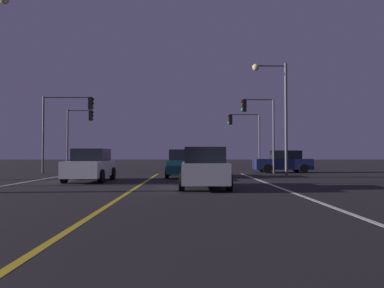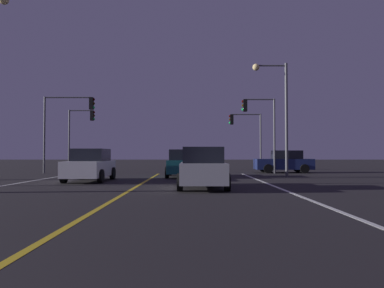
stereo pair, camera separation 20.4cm
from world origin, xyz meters
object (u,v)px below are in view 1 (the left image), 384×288
at_px(car_ahead_far, 183,164).
at_px(street_lamp_right_far, 277,103).
at_px(car_oncoming, 91,166).
at_px(car_lead_same_lane, 204,168).
at_px(traffic_light_far_right, 244,128).
at_px(traffic_light_far_left, 80,126).
at_px(car_crossing_side, 283,162).
at_px(traffic_light_near_right, 258,118).
at_px(traffic_light_near_left, 67,116).
at_px(street_lamp_right_near, 377,45).

xyz_separation_m(car_ahead_far, street_lamp_right_far, (5.94, -0.09, 3.77)).
bearing_deg(car_oncoming, car_lead_same_lane, 55.14).
distance_m(car_lead_same_lane, car_ahead_far, 7.77).
bearing_deg(traffic_light_far_right, traffic_light_far_left, 0.00).
bearing_deg(car_oncoming, car_crossing_side, 125.67).
bearing_deg(traffic_light_near_right, car_oncoming, 37.52).
height_order(traffic_light_far_right, street_lamp_right_far, street_lamp_right_far).
bearing_deg(car_crossing_side, car_oncoming, 35.67).
height_order(traffic_light_near_right, street_lamp_right_far, street_lamp_right_far).
distance_m(car_lead_same_lane, traffic_light_near_left, 15.72).
bearing_deg(traffic_light_near_left, traffic_light_far_left, 97.26).
bearing_deg(car_lead_same_lane, car_ahead_far, 7.47).
bearing_deg(traffic_light_far_left, car_ahead_far, -46.34).
distance_m(car_ahead_far, street_lamp_right_far, 7.04).
xyz_separation_m(car_oncoming, traffic_light_far_left, (-4.54, 13.43, 3.13)).
distance_m(traffic_light_far_right, traffic_light_far_left, 14.60).
xyz_separation_m(traffic_light_near_left, traffic_light_far_right, (13.90, 5.50, -0.51)).
distance_m(car_crossing_side, traffic_light_near_left, 16.62).
bearing_deg(traffic_light_near_left, car_ahead_far, -26.29).
relative_size(street_lamp_right_near, street_lamp_right_far, 1.02).
bearing_deg(car_lead_same_lane, traffic_light_far_right, -13.79).
bearing_deg(car_oncoming, traffic_light_far_right, 143.15).
bearing_deg(traffic_light_near_left, traffic_light_far_right, 21.59).
bearing_deg(street_lamp_right_near, traffic_light_near_right, -88.57).
bearing_deg(car_ahead_far, street_lamp_right_far, -90.84).
relative_size(car_lead_same_lane, car_oncoming, 1.00).
height_order(car_ahead_far, car_crossing_side, same).
bearing_deg(car_lead_same_lane, car_crossing_side, -27.12).
relative_size(car_lead_same_lane, traffic_light_near_right, 0.78).
xyz_separation_m(car_ahead_far, car_oncoming, (-4.77, -3.68, 0.00)).
relative_size(traffic_light_far_right, traffic_light_far_left, 0.93).
bearing_deg(traffic_light_near_left, car_oncoming, -64.19).
bearing_deg(car_lead_same_lane, street_lamp_right_far, -32.89).
distance_m(car_lead_same_lane, car_crossing_side, 14.53).
bearing_deg(traffic_light_far_left, traffic_light_near_right, -20.31).
bearing_deg(traffic_light_far_right, street_lamp_right_near, 91.76).
distance_m(car_oncoming, traffic_light_far_left, 14.52).
height_order(car_ahead_far, traffic_light_near_left, traffic_light_near_left).
bearing_deg(street_lamp_right_far, traffic_light_near_right, -85.01).
bearing_deg(street_lamp_right_near, traffic_light_far_left, -55.22).
height_order(car_lead_same_lane, traffic_light_far_left, traffic_light_far_left).
bearing_deg(traffic_light_near_left, street_lamp_right_far, -16.61).
xyz_separation_m(car_lead_same_lane, car_ahead_far, (-1.01, 7.71, 0.00)).
relative_size(car_ahead_far, car_crossing_side, 1.00).
bearing_deg(traffic_light_near_left, traffic_light_near_right, 0.00).
height_order(car_lead_same_lane, car_oncoming, same).
distance_m(car_lead_same_lane, traffic_light_far_right, 18.21).
relative_size(car_ahead_far, street_lamp_right_near, 0.59).
distance_m(traffic_light_near_right, traffic_light_far_left, 15.85).
xyz_separation_m(car_ahead_far, traffic_light_near_left, (-8.60, 4.25, 3.42)).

